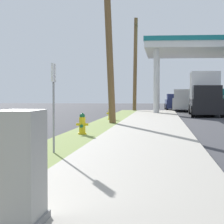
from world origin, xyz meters
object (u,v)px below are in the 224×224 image
utility_pole_midground (109,36)px  truck_silver_on_apron (186,101)px  fire_hydrant_second (82,125)px  fire_hydrant_third (110,114)px  utility_pole_background (135,63)px  car_navy_by_far_pump (175,103)px  truck_black_at_forecourt (205,95)px  street_sign_post (54,89)px  utility_cabinet (20,172)px  car_tan_by_near_pump (221,104)px

utility_pole_midground → truck_silver_on_apron: (4.72, 21.29, -3.44)m
fire_hydrant_second → fire_hydrant_third: same height
utility_pole_background → car_navy_by_far_pump: utility_pole_background is taller
fire_hydrant_third → truck_silver_on_apron: (4.99, 18.02, 0.47)m
fire_hydrant_third → utility_pole_background: bearing=88.3°
truck_black_at_forecourt → street_sign_post: bearing=-103.3°
utility_cabinet → street_sign_post: (-1.06, 6.37, 0.95)m
utility_pole_background → street_sign_post: bearing=-90.4°
utility_cabinet → street_sign_post: 6.52m
fire_hydrant_second → truck_silver_on_apron: (4.91, 28.14, 0.47)m
fire_hydrant_second → car_tan_by_near_pump: bearing=73.0°
utility_cabinet → truck_black_at_forecourt: size_ratio=0.19×
fire_hydrant_third → truck_silver_on_apron: size_ratio=0.13×
utility_pole_midground → fire_hydrant_third: bearing=94.7°
truck_silver_on_apron → car_tan_by_near_pump: bearing=-46.2°
street_sign_post → truck_silver_on_apron: bearing=82.0°
car_tan_by_near_pump → fire_hydrant_second: bearing=-107.0°
utility_pole_background → car_tan_by_near_pump: size_ratio=1.81×
fire_hydrant_third → street_sign_post: (0.27, -15.50, 1.19)m
utility_pole_background → car_tan_by_near_pump: bearing=-9.8°
utility_cabinet → car_tan_by_near_pump: car_tan_by_near_pump is taller
utility_cabinet → truck_black_at_forecourt: (4.54, 30.07, 0.80)m
fire_hydrant_second → street_sign_post: street_sign_post is taller
utility_pole_midground → utility_pole_background: utility_pole_midground is taller
fire_hydrant_second → car_tan_by_near_pump: size_ratio=0.16×
fire_hydrant_second → utility_pole_midground: bearing=88.4°
fire_hydrant_third → car_tan_by_near_pump: bearing=62.7°
utility_pole_midground → utility_cabinet: (1.07, -18.60, -3.67)m
utility_cabinet → car_tan_by_near_pump: size_ratio=0.27×
car_tan_by_near_pump → utility_pole_background: bearing=170.2°
fire_hydrant_third → utility_cabinet: 21.91m
utility_pole_midground → street_sign_post: 12.53m
utility_pole_background → car_navy_by_far_pump: bearing=57.6°
truck_black_at_forecourt → car_tan_by_near_pump: bearing=74.5°
utility_cabinet → truck_silver_on_apron: bearing=84.8°
utility_pole_background → car_navy_by_far_pump: (3.65, 5.74, -3.58)m
truck_silver_on_apron → street_sign_post: bearing=-98.0°
truck_black_at_forecourt → truck_silver_on_apron: truck_black_at_forecourt is taller
utility_pole_midground → utility_pole_background: bearing=89.3°
car_navy_by_far_pump → street_sign_post: bearing=-95.9°
fire_hydrant_third → truck_black_at_forecourt: (5.87, 8.20, 1.04)m
utility_pole_background → car_navy_by_far_pump: size_ratio=1.80×
utility_cabinet → street_sign_post: bearing=99.5°
car_tan_by_near_pump → utility_cabinet: bearing=-99.9°
utility_pole_background → truck_silver_on_apron: utility_pole_background is taller
utility_pole_midground → street_sign_post: utility_pole_midground is taller
truck_black_at_forecourt → utility_cabinet: bearing=-98.6°
fire_hydrant_third → car_navy_by_far_pump: car_navy_by_far_pump is taller
street_sign_post → car_tan_by_near_pump: 31.53m
fire_hydrant_second → utility_cabinet: 11.82m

